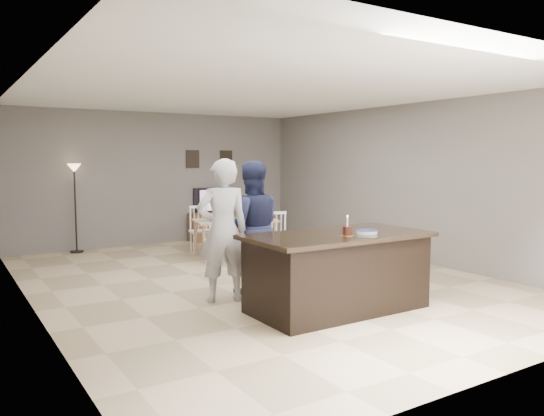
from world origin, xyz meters
TOP-DOWN VIEW (x-y plane):
  - floor at (0.00, 0.00)m, footprint 8.00×8.00m
  - room_shell at (0.00, 0.00)m, footprint 8.00×8.00m
  - kitchen_island at (0.00, -1.80)m, footprint 2.15×1.10m
  - tv_console at (1.20, 3.77)m, footprint 1.20×0.40m
  - television at (1.20, 3.84)m, footprint 0.91×0.12m
  - tv_screen_glow at (1.20, 3.76)m, footprint 0.78×0.00m
  - picture_frames at (1.15, 3.98)m, footprint 1.10×0.02m
  - doorway at (-2.99, -2.30)m, footprint 0.00×2.10m
  - woman at (-0.95, -0.75)m, footprint 0.72×0.56m
  - man at (-0.45, -0.57)m, footprint 1.02×0.91m
  - birthday_cake at (-0.02, -1.99)m, footprint 0.15×0.15m
  - plate_stack at (0.28, -1.99)m, footprint 0.25×0.25m
  - dining_table at (0.58, 1.77)m, footprint 1.68×1.87m
  - floor_lamp at (-1.72, 3.79)m, footprint 0.25×0.25m

SIDE VIEW (x-z plane):
  - floor at x=0.00m, z-range 0.00..0.00m
  - tv_console at x=1.20m, z-range 0.00..0.60m
  - kitchen_island at x=0.00m, z-range 0.00..0.90m
  - dining_table at x=0.58m, z-range 0.12..1.00m
  - television at x=1.20m, z-range 0.60..1.13m
  - man at x=-0.45m, z-range 0.00..1.73m
  - tv_screen_glow at x=1.20m, z-range 0.48..1.26m
  - woman at x=-0.95m, z-range 0.00..1.76m
  - plate_stack at x=0.28m, z-range 0.90..0.94m
  - birthday_cake at x=-0.02m, z-range 0.84..1.07m
  - doorway at x=-2.99m, z-range -0.07..2.58m
  - floor_lamp at x=-1.72m, z-range 0.46..2.12m
  - room_shell at x=0.00m, z-range -2.32..5.68m
  - picture_frames at x=1.15m, z-range 1.56..1.94m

